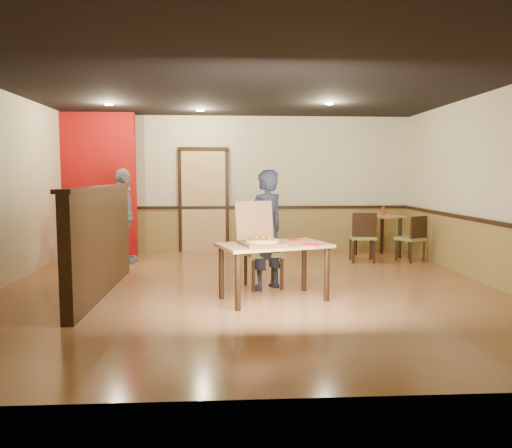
{
  "coord_description": "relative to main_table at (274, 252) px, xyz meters",
  "views": [
    {
      "loc": [
        -0.32,
        -6.9,
        1.59
      ],
      "look_at": [
        0.08,
        0.0,
        0.91
      ],
      "focal_mm": 35.0,
      "sensor_mm": 36.0,
      "label": 1
    }
  ],
  "objects": [
    {
      "name": "floor",
      "position": [
        -0.27,
        0.67,
        -0.62
      ],
      "size": [
        7.0,
        7.0,
        0.0
      ],
      "primitive_type": "plane",
      "color": "#A66D40",
      "rests_on": "ground"
    },
    {
      "name": "ceiling",
      "position": [
        -0.27,
        0.67,
        2.18
      ],
      "size": [
        7.0,
        7.0,
        0.0
      ],
      "primitive_type": "plane",
      "rotation": [
        3.14,
        0.0,
        0.0
      ],
      "color": "black",
      "rests_on": "wall_back"
    },
    {
      "name": "wall_back",
      "position": [
        -0.27,
        4.17,
        0.78
      ],
      "size": [
        7.0,
        0.0,
        7.0
      ],
      "primitive_type": "plane",
      "rotation": [
        1.57,
        0.0,
        0.0
      ],
      "color": "beige",
      "rests_on": "floor"
    },
    {
      "name": "wall_right",
      "position": [
        3.23,
        0.67,
        0.78
      ],
      "size": [
        0.0,
        7.0,
        7.0
      ],
      "primitive_type": "plane",
      "rotation": [
        1.57,
        0.0,
        -1.57
      ],
      "color": "beige",
      "rests_on": "floor"
    },
    {
      "name": "wainscot_back",
      "position": [
        -0.27,
        4.14,
        -0.17
      ],
      "size": [
        7.0,
        0.04,
        0.9
      ],
      "primitive_type": "cube",
      "color": "olive",
      "rests_on": "floor"
    },
    {
      "name": "chair_rail_back",
      "position": [
        -0.27,
        4.12,
        0.3
      ],
      "size": [
        7.0,
        0.06,
        0.06
      ],
      "primitive_type": "cube",
      "color": "black",
      "rests_on": "wall_back"
    },
    {
      "name": "wainscot_right",
      "position": [
        3.2,
        0.67,
        -0.17
      ],
      "size": [
        0.04,
        7.0,
        0.9
      ],
      "primitive_type": "cube",
      "color": "olive",
      "rests_on": "floor"
    },
    {
      "name": "chair_rail_right",
      "position": [
        3.18,
        0.67,
        0.3
      ],
      "size": [
        0.06,
        7.0,
        0.06
      ],
      "primitive_type": "cube",
      "color": "black",
      "rests_on": "wall_right"
    },
    {
      "name": "back_door",
      "position": [
        -1.07,
        4.13,
        0.43
      ],
      "size": [
        0.9,
        0.06,
        2.1
      ],
      "primitive_type": "cube",
      "color": "#DEB272",
      "rests_on": "wall_back"
    },
    {
      "name": "booth_partition",
      "position": [
        -2.27,
        0.47,
        0.12
      ],
      "size": [
        0.2,
        3.1,
        1.44
      ],
      "color": "black",
      "rests_on": "floor"
    },
    {
      "name": "red_accent_panel",
      "position": [
        -3.17,
        3.67,
        0.78
      ],
      "size": [
        1.6,
        0.2,
        2.78
      ],
      "primitive_type": "cube",
      "color": "#A30D0B",
      "rests_on": "floor"
    },
    {
      "name": "spot_a",
      "position": [
        -2.57,
        2.47,
        2.16
      ],
      "size": [
        0.14,
        0.14,
        0.02
      ],
      "primitive_type": "cylinder",
      "color": "#FFEFB2",
      "rests_on": "ceiling"
    },
    {
      "name": "spot_b",
      "position": [
        -1.07,
        3.17,
        2.16
      ],
      "size": [
        0.14,
        0.14,
        0.02
      ],
      "primitive_type": "cylinder",
      "color": "#FFEFB2",
      "rests_on": "ceiling"
    },
    {
      "name": "spot_c",
      "position": [
        1.13,
        2.17,
        2.16
      ],
      "size": [
        0.14,
        0.14,
        0.02
      ],
      "primitive_type": "cylinder",
      "color": "#FFEFB2",
      "rests_on": "ceiling"
    },
    {
      "name": "main_table",
      "position": [
        0.0,
        0.0,
        0.0
      ],
      "size": [
        1.53,
        1.17,
        0.73
      ],
      "rotation": [
        0.0,
        0.0,
        0.33
      ],
      "color": "#BC804F",
      "rests_on": "floor"
    },
    {
      "name": "diner_chair",
      "position": [
        -0.1,
        0.77,
        -0.07
      ],
      "size": [
        0.59,
        0.59,
        1.0
      ],
      "rotation": [
        0.0,
        0.0,
        0.22
      ],
      "color": "olive",
      "rests_on": "floor"
    },
    {
      "name": "side_chair_left",
      "position": [
        1.89,
        2.67,
        -0.12
      ],
      "size": [
        0.5,
        0.5,
        0.92
      ],
      "rotation": [
        0.0,
        0.0,
        3.03
      ],
      "color": "olive",
      "rests_on": "floor"
    },
    {
      "name": "side_chair_right",
      "position": [
        2.82,
        2.68,
        -0.15
      ],
      "size": [
        0.57,
        0.57,
        0.85
      ],
      "rotation": [
        0.0,
        0.0,
        3.62
      ],
      "color": "olive",
      "rests_on": "floor"
    },
    {
      "name": "side_table",
      "position": [
        2.34,
        3.28,
        0.02
      ],
      "size": [
        0.94,
        0.94,
        0.82
      ],
      "rotation": [
        0.0,
        0.0,
        0.28
      ],
      "color": "#BC804F",
      "rests_on": "floor"
    },
    {
      "name": "diner",
      "position": [
        -0.05,
        0.62,
        0.22
      ],
      "size": [
        0.73,
        0.69,
        1.67
      ],
      "primitive_type": "imported",
      "rotation": [
        0.0,
        0.0,
        3.79
      ],
      "color": "black",
      "rests_on": "floor"
    },
    {
      "name": "passerby",
      "position": [
        -2.46,
        2.86,
        0.24
      ],
      "size": [
        0.44,
        1.01,
        1.71
      ],
      "primitive_type": "imported",
      "rotation": [
        0.0,
        0.0,
        1.55
      ],
      "color": "gray",
      "rests_on": "floor"
    },
    {
      "name": "pizza_box",
      "position": [
        -0.17,
        -0.05,
        0.18
      ],
      "size": [
        0.64,
        0.71,
        0.53
      ],
      "rotation": [
        0.0,
        0.0,
        0.28
      ],
      "color": "brown",
      "rests_on": "main_table"
    },
    {
      "name": "pizza",
      "position": [
        -0.15,
        -0.11,
        0.16
      ],
      "size": [
        0.49,
        0.49,
        0.03
      ],
      "primitive_type": "cylinder",
      "rotation": [
        0.0,
        0.0,
        0.16
      ],
      "color": "gold",
      "rests_on": "pizza_box"
    },
    {
      "name": "napkin_near",
      "position": [
        0.45,
        -0.14,
        0.11
      ],
      "size": [
        0.25,
        0.25,
        0.01
      ],
      "rotation": [
        0.0,
        0.0,
        -0.21
      ],
      "color": "red",
      "rests_on": "main_table"
    },
    {
      "name": "napkin_far",
      "position": [
        0.33,
        0.34,
        0.11
      ],
      "size": [
        0.23,
        0.23,
        0.01
      ],
      "rotation": [
        0.0,
        0.0,
        0.13
      ],
      "color": "red",
      "rests_on": "main_table"
    },
    {
      "name": "condiment",
      "position": [
        2.43,
        3.22,
        0.28
      ],
      "size": [
        0.06,
        0.06,
        0.16
      ],
      "primitive_type": "cylinder",
      "color": "maroon",
      "rests_on": "side_table"
    }
  ]
}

